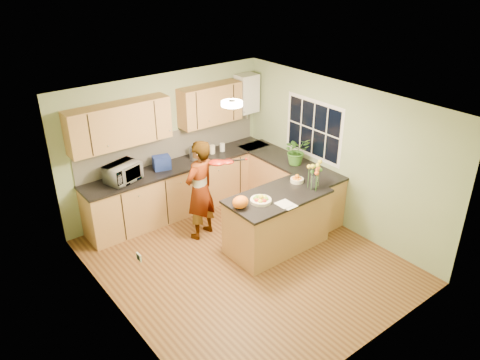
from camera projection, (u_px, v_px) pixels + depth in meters
floor at (245, 261)px, 7.27m from camera, size 4.50×4.50×0.00m
ceiling at (246, 106)px, 6.16m from camera, size 4.00×4.50×0.02m
wall_back at (166, 144)px, 8.30m from camera, size 4.00×0.02×2.50m
wall_front at (373, 265)px, 5.13m from camera, size 4.00×0.02×2.50m
wall_left at (115, 238)px, 5.61m from camera, size 0.02×4.50×2.50m
wall_right at (339, 156)px, 7.81m from camera, size 0.02×4.50×2.50m
back_counter at (182, 187)px, 8.49m from camera, size 3.64×0.62×0.94m
right_counter at (288, 184)px, 8.60m from camera, size 0.62×2.24×0.94m
splashback at (172, 145)px, 8.37m from camera, size 3.60×0.02×0.52m
upper_cabinets at (160, 116)px, 7.82m from camera, size 3.20×0.34×0.70m
boiler at (247, 94)px, 8.83m from camera, size 0.40×0.30×0.86m
window_right at (313, 129)px, 8.10m from camera, size 0.01×1.30×1.05m
light_switch at (139, 257)px, 5.17m from camera, size 0.02×0.09×0.09m
ceiling_lamp at (232, 104)px, 6.38m from camera, size 0.30×0.30×0.07m
peninsula_island at (277, 221)px, 7.44m from camera, size 1.64×0.84×0.94m
fruit_dish at (261, 199)px, 7.01m from camera, size 0.32×0.32×0.11m
orange_bowl at (297, 179)px, 7.61m from camera, size 0.22×0.22×0.13m
flower_vase at (315, 169)px, 7.27m from camera, size 0.28×0.28×0.53m
orange_bag at (240, 202)px, 6.83m from camera, size 0.29×0.26×0.19m
papers at (287, 204)px, 6.96m from camera, size 0.21×0.28×0.01m
violinist at (200, 190)px, 7.56m from camera, size 0.71×0.57×1.71m
violin at (217, 162)px, 7.29m from camera, size 0.66×0.57×0.16m
microwave at (123, 173)px, 7.59m from camera, size 0.64×0.52×0.31m
blue_box at (162, 163)px, 8.04m from camera, size 0.33×0.28×0.23m
kettle at (194, 153)px, 8.40m from camera, size 0.17×0.17×0.31m
jar_cream at (212, 149)px, 8.66m from camera, size 0.12×0.12×0.16m
jar_white at (222, 147)px, 8.76m from camera, size 0.12×0.12×0.15m
potted_plant at (296, 151)px, 8.16m from camera, size 0.55×0.52×0.50m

